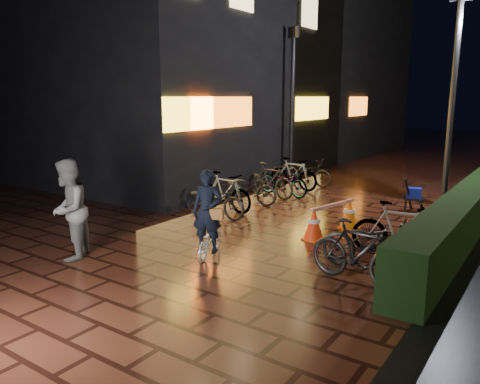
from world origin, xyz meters
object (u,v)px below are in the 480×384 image
Objects in this scene: cyclist at (208,225)px; traffic_barrier at (332,219)px; bystander_person at (68,210)px; cart_assembly at (414,194)px.

cyclist is 0.98× the size of traffic_barrier.
bystander_person is 2.05× the size of cart_assembly.
cart_assembly is (2.27, 6.01, -0.16)m from cyclist.
cyclist reaches higher than cart_assembly.
traffic_barrier is (1.34, 2.79, -0.28)m from cyclist.
traffic_barrier is (3.44, 4.37, -0.61)m from bystander_person.
traffic_barrier is 3.35m from cart_assembly.
cyclist is at bearing 93.51° from bystander_person.
cyclist reaches higher than traffic_barrier.
bystander_person reaches higher than traffic_barrier.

